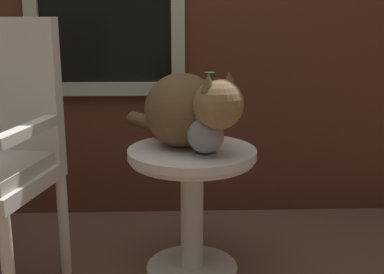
# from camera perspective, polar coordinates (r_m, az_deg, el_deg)

# --- Properties ---
(wicker_side_table) EXTENTS (0.53, 0.53, 0.55)m
(wicker_side_table) POSITION_cam_1_polar(r_m,az_deg,el_deg) (2.05, 0.00, -5.90)
(wicker_side_table) COLOR silver
(wicker_side_table) RESTS_ON ground_plane
(cat) EXTENTS (0.48, 0.57, 0.33)m
(cat) POSITION_cam_1_polar(r_m,az_deg,el_deg) (1.98, -0.51, 3.23)
(cat) COLOR brown
(cat) RESTS_ON wicker_side_table
(pewter_vase_with_ivy) EXTENTS (0.14, 0.14, 0.33)m
(pewter_vase_with_ivy) POSITION_cam_1_polar(r_m,az_deg,el_deg) (1.88, 1.62, 0.71)
(pewter_vase_with_ivy) COLOR gray
(pewter_vase_with_ivy) RESTS_ON wicker_side_table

